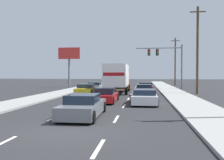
{
  "coord_description": "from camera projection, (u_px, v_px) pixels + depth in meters",
  "views": [
    {
      "loc": [
        3.13,
        -9.68,
        2.4
      ],
      "look_at": [
        -0.25,
        15.72,
        1.71
      ],
      "focal_mm": 38.32,
      "sensor_mm": 36.0,
      "label": 1
    }
  ],
  "objects": [
    {
      "name": "sidewalk_left",
      "position": [
        66.0,
        92.0,
        30.78
      ],
      "size": [
        3.05,
        80.0,
        0.14
      ],
      "primitive_type": "cube",
      "color": "#9E9E99",
      "rests_on": "ground_plane"
    },
    {
      "name": "car_red",
      "position": [
        106.0,
        95.0,
        20.08
      ],
      "size": [
        1.85,
        4.43,
        1.23
      ],
      "color": "red",
      "rests_on": "ground_plane"
    },
    {
      "name": "car_gray",
      "position": [
        83.0,
        106.0,
        13.22
      ],
      "size": [
        2.02,
        4.67,
        1.26
      ],
      "color": "slate",
      "rests_on": "ground_plane"
    },
    {
      "name": "box_truck",
      "position": [
        118.0,
        77.0,
        29.23
      ],
      "size": [
        2.79,
        8.77,
        3.46
      ],
      "color": "white",
      "rests_on": "ground_plane"
    },
    {
      "name": "car_white",
      "position": [
        144.0,
        97.0,
        18.87
      ],
      "size": [
        2.05,
        4.58,
        1.17
      ],
      "color": "white",
      "rests_on": "ground_plane"
    },
    {
      "name": "car_yellow",
      "position": [
        86.0,
        90.0,
        27.32
      ],
      "size": [
        2.08,
        4.27,
        1.22
      ],
      "color": "yellow",
      "rests_on": "ground_plane"
    },
    {
      "name": "car_maroon",
      "position": [
        145.0,
        87.0,
        32.45
      ],
      "size": [
        1.98,
        4.6,
        1.23
      ],
      "color": "maroon",
      "rests_on": "ground_plane"
    },
    {
      "name": "roadside_billboard",
      "position": [
        69.0,
        59.0,
        41.73
      ],
      "size": [
        3.88,
        0.36,
        6.95
      ],
      "color": "slate",
      "rests_on": "ground_plane"
    },
    {
      "name": "lane_markings",
      "position": [
        119.0,
        92.0,
        30.18
      ],
      "size": [
        3.54,
        57.0,
        0.01
      ],
      "color": "silver",
      "rests_on": "ground_plane"
    },
    {
      "name": "car_black",
      "position": [
        144.0,
        90.0,
        26.33
      ],
      "size": [
        1.95,
        4.36,
        1.22
      ],
      "color": "black",
      "rests_on": "ground_plane"
    },
    {
      "name": "utility_pole_mid",
      "position": [
        197.0,
        49.0,
        28.03
      ],
      "size": [
        1.8,
        0.28,
        10.23
      ],
      "color": "brown",
      "rests_on": "ground_plane"
    },
    {
      "name": "utility_pole_far",
      "position": [
        175.0,
        61.0,
        48.53
      ],
      "size": [
        1.8,
        0.28,
        9.65
      ],
      "color": "brown",
      "rests_on": "ground_plane"
    },
    {
      "name": "ground_plane",
      "position": [
        122.0,
        90.0,
        34.84
      ],
      "size": [
        140.0,
        140.0,
        0.0
      ],
      "primitive_type": "plane",
      "color": "#2B2B2D"
    },
    {
      "name": "car_silver",
      "position": [
        95.0,
        87.0,
        33.33
      ],
      "size": [
        1.97,
        4.45,
        1.22
      ],
      "color": "#B7BABF",
      "rests_on": "ground_plane"
    },
    {
      "name": "traffic_signal_mast",
      "position": [
        163.0,
        56.0,
        36.26
      ],
      "size": [
        6.93,
        0.69,
        6.79
      ],
      "color": "#595B56",
      "rests_on": "ground_plane"
    },
    {
      "name": "sidewalk_right",
      "position": [
        174.0,
        93.0,
        28.99
      ],
      "size": [
        3.05,
        80.0,
        0.14
      ],
      "primitive_type": "cube",
      "color": "#9E9E99",
      "rests_on": "ground_plane"
    }
  ]
}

